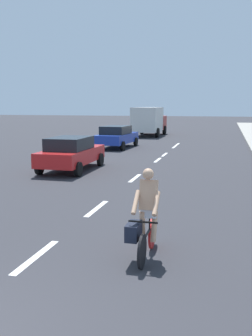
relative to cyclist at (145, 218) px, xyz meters
name	(u,v)px	position (x,y,z in m)	size (l,w,h in m)	color
ground_plane	(165,154)	(-2.14, 16.21, -0.83)	(160.00, 160.00, 0.00)	#2D2D33
lane_stripe_1	(36,256)	(-2.14, -0.52, -0.83)	(0.16, 1.80, 0.01)	white
lane_stripe_2	(97,208)	(-2.14, 3.20, -0.83)	(0.16, 1.80, 0.01)	white
lane_stripe_3	(135,178)	(-2.14, 8.07, -0.83)	(0.16, 1.80, 0.01)	white
lane_stripe_4	(158,160)	(-2.14, 13.48, -0.83)	(0.16, 1.80, 0.01)	white
lane_stripe_5	(165,155)	(-2.14, 15.90, -0.83)	(0.16, 1.80, 0.01)	white
lane_stripe_6	(174,147)	(-2.14, 20.38, -0.83)	(0.16, 1.80, 0.01)	white
lane_stripe_7	(177,144)	(-2.14, 22.19, -0.83)	(0.16, 1.80, 0.01)	white
cyclist	(145,218)	(0.00, 0.00, 0.00)	(0.62, 1.71, 1.82)	black
parked_car_red	(71,152)	(-5.49, 9.20, 0.01)	(2.04, 4.38, 1.57)	red
parked_car_blue	(117,136)	(-6.06, 18.76, 0.01)	(2.27, 4.60, 1.57)	#1E389E
delivery_truck	(149,121)	(-5.93, 29.74, 0.67)	(2.73, 6.27, 2.80)	maroon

